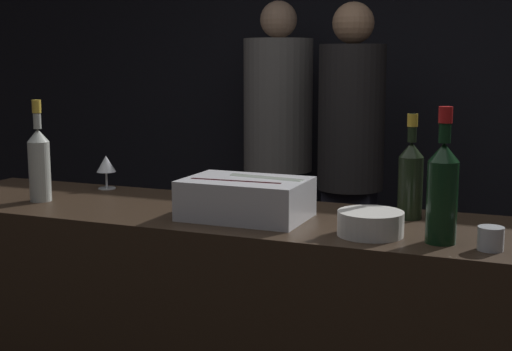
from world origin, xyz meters
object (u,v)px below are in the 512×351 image
Objects in this scene: rose_wine_bottle at (39,161)px; person_in_hoodie at (278,142)px; champagne_bottle at (411,177)px; bowl_white at (370,223)px; red_wine_bottle_burgundy at (442,188)px; wine_glass at (106,165)px; person_blond_tee at (351,155)px; ice_bin_with_bottles at (248,197)px; candle_votive at (491,238)px.

person_in_hoodie is at bearing 85.18° from rose_wine_bottle.
rose_wine_bottle is (-1.23, -0.20, 0.01)m from champagne_bottle.
bowl_white is 0.51× the size of red_wine_bottle_burgundy.
person_blond_tee is at bearing 65.55° from wine_glass.
ice_bin_with_bottles reaches higher than candle_votive.
red_wine_bottle_burgundy reaches higher than ice_bin_with_bottles.
person_in_hoodie is 1.02× the size of person_blond_tee.
candle_votive is 0.18× the size of red_wine_bottle_burgundy.
person_in_hoodie is (-1.07, 1.70, -0.12)m from champagne_bottle.
rose_wine_bottle is at bearing -170.55° from champagne_bottle.
person_blond_tee is (-0.49, 1.65, -0.04)m from bowl_white.
candle_votive is 1.49m from rose_wine_bottle.
person_in_hoodie is at bearing 107.87° from ice_bin_with_bottles.
person_in_hoodie reaches higher than rose_wine_bottle.
wine_glass is 0.07× the size of person_in_hoodie.
candle_votive is 2.39m from person_in_hoodie.
person_blond_tee reaches higher than wine_glass.
champagne_bottle is 0.18× the size of person_blond_tee.
candle_votive is at bearing -80.00° from person_in_hoodie.
bowl_white is at bearing 4.15° from person_blond_tee.
ice_bin_with_bottles is 1.16× the size of champagne_bottle.
ice_bin_with_bottles is at bearing -9.06° from person_blond_tee.
champagne_bottle is at bearing 116.12° from red_wine_bottle_burgundy.
bowl_white is 1.45× the size of wine_glass.
candle_votive is at bearing -14.84° from wine_glass.
champagne_bottle reaches higher than bowl_white.
champagne_bottle is 0.89× the size of red_wine_bottle_burgundy.
rose_wine_bottle is at bearing -104.97° from wine_glass.
bowl_white is 0.10× the size of person_blond_tee.
person_blond_tee reaches higher than candle_votive.
person_in_hoodie is (-1.20, 1.96, -0.14)m from red_wine_bottle_burgundy.
person_in_hoodie is at bearing 121.35° from red_wine_bottle_burgundy.
person_in_hoodie is at bearing 87.02° from wine_glass.
red_wine_bottle_burgundy is (1.28, -0.35, 0.06)m from wine_glass.
person_blond_tee is at bearing 93.40° from ice_bin_with_bottles.
bowl_white is 1.17m from rose_wine_bottle.
ice_bin_with_bottles is 5.57× the size of candle_votive.
person_blond_tee reaches higher than champagne_bottle.
bowl_white is 1.14m from wine_glass.
bowl_white is 0.22m from red_wine_bottle_burgundy.
person_blond_tee is at bearing 115.71° from candle_votive.
bowl_white is (0.40, -0.07, -0.03)m from ice_bin_with_bottles.
person_in_hoodie is at bearing 117.23° from bowl_white.
ice_bin_with_bottles is at bearing -158.22° from champagne_bottle.
ice_bin_with_bottles is 1.07× the size of rose_wine_bottle.
champagne_bottle is 0.18× the size of person_in_hoodie.
candle_votive is at bearing -6.74° from bowl_white.
rose_wine_bottle is at bearing -118.47° from person_in_hoodie.
red_wine_bottle_burgundy is (1.36, -0.06, 0.01)m from rose_wine_bottle.
wine_glass is at bearing -116.63° from person_in_hoodie.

